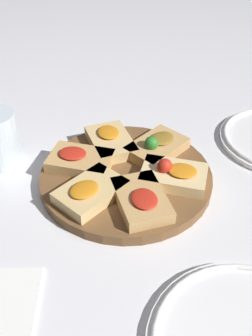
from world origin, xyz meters
TOP-DOWN VIEW (x-y plane):
  - ground_plane at (0.00, 0.00)m, footprint 3.00×3.00m
  - serving_board at (0.00, 0.00)m, footprint 0.30×0.30m
  - focaccia_slice_0 at (0.08, 0.01)m, footprint 0.12×0.09m
  - focaccia_slice_1 at (0.03, 0.08)m, footprint 0.11×0.13m
  - focaccia_slice_2 at (-0.05, 0.07)m, footprint 0.13×0.13m
  - focaccia_slice_3 at (-0.08, -0.02)m, footprint 0.12×0.09m
  - focaccia_slice_4 at (-0.03, -0.08)m, footprint 0.11×0.13m
  - focaccia_slice_5 at (0.05, -0.07)m, footprint 0.13×0.13m

SIDE VIEW (x-z plane):
  - ground_plane at x=0.00m, z-range 0.00..0.00m
  - serving_board at x=0.00m, z-range 0.00..0.02m
  - focaccia_slice_0 at x=0.08m, z-range 0.02..0.04m
  - focaccia_slice_3 at x=-0.08m, z-range 0.02..0.04m
  - focaccia_slice_4 at x=-0.03m, z-range 0.02..0.04m
  - focaccia_slice_5 at x=0.05m, z-range 0.02..0.04m
  - focaccia_slice_1 at x=0.03m, z-range 0.01..0.05m
  - focaccia_slice_2 at x=-0.05m, z-range 0.01..0.05m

